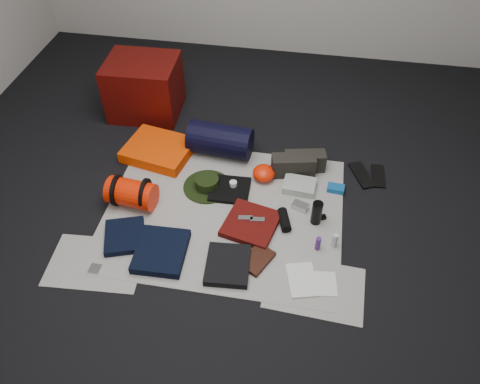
% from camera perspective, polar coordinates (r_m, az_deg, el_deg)
% --- Properties ---
extents(floor, '(4.50, 4.50, 0.02)m').
position_cam_1_polar(floor, '(3.21, -1.98, -2.60)').
color(floor, black).
rests_on(floor, ground).
extents(newspaper_mat, '(1.60, 1.30, 0.01)m').
position_cam_1_polar(newspaper_mat, '(3.20, -1.99, -2.45)').
color(newspaper_mat, '#B4AFA6').
rests_on(newspaper_mat, floor).
extents(newspaper_sheet_front_left, '(0.61, 0.44, 0.00)m').
position_cam_1_polar(newspaper_sheet_front_left, '(3.07, -17.12, -8.24)').
color(newspaper_sheet_front_left, '#B4AFA6').
rests_on(newspaper_sheet_front_left, floor).
extents(newspaper_sheet_front_right, '(0.60, 0.43, 0.00)m').
position_cam_1_polar(newspaper_sheet_front_right, '(2.87, 9.09, -11.45)').
color(newspaper_sheet_front_right, '#B4AFA6').
rests_on(newspaper_sheet_front_right, floor).
extents(red_cabinet, '(0.58, 0.49, 0.47)m').
position_cam_1_polar(red_cabinet, '(4.02, -11.60, 12.39)').
color(red_cabinet, '#4A0805').
rests_on(red_cabinet, floor).
extents(sleeping_pad, '(0.55, 0.48, 0.09)m').
position_cam_1_polar(sleeping_pad, '(3.65, -9.88, 5.08)').
color(sleeping_pad, '#F34002').
rests_on(sleeping_pad, newspaper_mat).
extents(stuff_sack, '(0.35, 0.23, 0.19)m').
position_cam_1_polar(stuff_sack, '(3.27, -13.08, -0.16)').
color(stuff_sack, red).
rests_on(stuff_sack, newspaper_mat).
extents(sack_strap_left, '(0.02, 0.22, 0.22)m').
position_cam_1_polar(sack_strap_left, '(3.30, -14.73, 0.20)').
color(sack_strap_left, black).
rests_on(sack_strap_left, newspaper_mat).
extents(sack_strap_right, '(0.02, 0.22, 0.22)m').
position_cam_1_polar(sack_strap_right, '(3.23, -11.46, -0.23)').
color(sack_strap_right, black).
rests_on(sack_strap_right, newspaper_mat).
extents(navy_duffel, '(0.50, 0.29, 0.25)m').
position_cam_1_polar(navy_duffel, '(3.56, -2.44, 6.34)').
color(navy_duffel, black).
rests_on(navy_duffel, newspaper_mat).
extents(boonie_brim, '(0.40, 0.40, 0.01)m').
position_cam_1_polar(boonie_brim, '(3.37, -4.02, 0.67)').
color(boonie_brim, black).
rests_on(boonie_brim, newspaper_mat).
extents(boonie_crown, '(0.17, 0.17, 0.08)m').
position_cam_1_polar(boonie_crown, '(3.34, -4.06, 1.19)').
color(boonie_crown, black).
rests_on(boonie_crown, boonie_brim).
extents(hiking_boot_left, '(0.33, 0.18, 0.16)m').
position_cam_1_polar(hiking_boot_left, '(3.43, 6.52, 3.24)').
color(hiking_boot_left, black).
rests_on(hiking_boot_left, newspaper_mat).
extents(hiking_boot_right, '(0.32, 0.17, 0.15)m').
position_cam_1_polar(hiking_boot_right, '(3.48, 7.90, 3.74)').
color(hiking_boot_right, black).
rests_on(hiking_boot_right, newspaper_mat).
extents(flip_flop_left, '(0.20, 0.29, 0.02)m').
position_cam_1_polar(flip_flop_left, '(3.56, 14.61, 2.01)').
color(flip_flop_left, black).
rests_on(flip_flop_left, floor).
extents(flip_flop_right, '(0.10, 0.24, 0.01)m').
position_cam_1_polar(flip_flop_right, '(3.59, 16.49, 1.86)').
color(flip_flop_right, black).
rests_on(flip_flop_right, floor).
extents(trousers_navy_a, '(0.32, 0.35, 0.04)m').
position_cam_1_polar(trousers_navy_a, '(3.12, -13.90, -5.24)').
color(trousers_navy_a, black).
rests_on(trousers_navy_a, newspaper_mat).
extents(trousers_navy_b, '(0.32, 0.36, 0.06)m').
position_cam_1_polar(trousers_navy_b, '(2.99, -9.60, -7.12)').
color(trousers_navy_b, black).
rests_on(trousers_navy_b, newspaper_mat).
extents(trousers_charcoal, '(0.29, 0.32, 0.05)m').
position_cam_1_polar(trousers_charcoal, '(2.89, -1.50, -8.89)').
color(trousers_charcoal, black).
rests_on(trousers_charcoal, newspaper_mat).
extents(black_tshirt, '(0.29, 0.27, 0.03)m').
position_cam_1_polar(black_tshirt, '(3.33, -1.26, 0.31)').
color(black_tshirt, black).
rests_on(black_tshirt, newspaper_mat).
extents(red_shirt, '(0.40, 0.40, 0.04)m').
position_cam_1_polar(red_shirt, '(3.10, 1.34, -3.91)').
color(red_shirt, '#490A08').
rests_on(red_shirt, newspaper_mat).
extents(orange_stuff_sack, '(0.19, 0.19, 0.11)m').
position_cam_1_polar(orange_stuff_sack, '(3.39, 2.91, 2.31)').
color(orange_stuff_sack, red).
rests_on(orange_stuff_sack, newspaper_mat).
extents(first_aid_pouch, '(0.24, 0.18, 0.06)m').
position_cam_1_polar(first_aid_pouch, '(3.36, 7.24, 0.75)').
color(first_aid_pouch, '#949C94').
rests_on(first_aid_pouch, newspaper_mat).
extents(water_bottle, '(0.08, 0.08, 0.18)m').
position_cam_1_polar(water_bottle, '(3.11, 9.33, -2.51)').
color(water_bottle, black).
rests_on(water_bottle, newspaper_mat).
extents(speaker, '(0.11, 0.18, 0.07)m').
position_cam_1_polar(speaker, '(3.12, 5.41, -3.41)').
color(speaker, black).
rests_on(speaker, newspaper_mat).
extents(compact_camera, '(0.12, 0.10, 0.04)m').
position_cam_1_polar(compact_camera, '(3.23, 7.35, -1.74)').
color(compact_camera, silver).
rests_on(compact_camera, newspaper_mat).
extents(cyan_case, '(0.13, 0.09, 0.04)m').
position_cam_1_polar(cyan_case, '(3.39, 11.59, 0.43)').
color(cyan_case, '#0E4B8B').
rests_on(cyan_case, newspaper_mat).
extents(toiletry_purple, '(0.04, 0.04, 0.10)m').
position_cam_1_polar(toiletry_purple, '(3.00, 9.49, -6.22)').
color(toiletry_purple, '#472067').
rests_on(toiletry_purple, newspaper_mat).
extents(toiletry_clear, '(0.05, 0.05, 0.11)m').
position_cam_1_polar(toiletry_clear, '(3.03, 11.48, -5.80)').
color(toiletry_clear, '#ACB1AC').
rests_on(toiletry_clear, newspaper_mat).
extents(paperback_book, '(0.22, 0.25, 0.03)m').
position_cam_1_polar(paperback_book, '(2.93, 2.11, -8.23)').
color(paperback_book, black).
rests_on(paperback_book, newspaper_mat).
extents(map_booklet, '(0.22, 0.28, 0.01)m').
position_cam_1_polar(map_booklet, '(2.88, 7.57, -10.57)').
color(map_booklet, silver).
rests_on(map_booklet, newspaper_mat).
extents(map_printout, '(0.15, 0.19, 0.01)m').
position_cam_1_polar(map_printout, '(2.89, 10.35, -10.94)').
color(map_printout, silver).
rests_on(map_printout, newspaper_mat).
extents(sunglasses, '(0.09, 0.06, 0.02)m').
position_cam_1_polar(sunglasses, '(3.19, 9.68, -3.09)').
color(sunglasses, black).
rests_on(sunglasses, newspaper_mat).
extents(key_cluster, '(0.07, 0.07, 0.01)m').
position_cam_1_polar(key_cluster, '(3.03, -17.26, -8.92)').
color(key_cluster, silver).
rests_on(key_cluster, newspaper_mat).
extents(tape_roll, '(0.05, 0.05, 0.03)m').
position_cam_1_polar(tape_roll, '(3.32, -0.83, 1.01)').
color(tape_roll, silver).
rests_on(tape_roll, black_tshirt).
extents(energy_bar_a, '(0.10, 0.05, 0.01)m').
position_cam_1_polar(energy_bar_a, '(3.09, 0.67, -3.19)').
color(energy_bar_a, silver).
rests_on(energy_bar_a, red_shirt).
extents(energy_bar_b, '(0.10, 0.05, 0.01)m').
position_cam_1_polar(energy_bar_b, '(3.09, 2.14, -3.38)').
color(energy_bar_b, silver).
rests_on(energy_bar_b, red_shirt).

